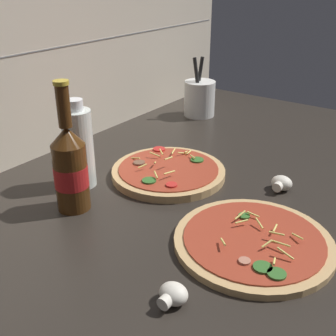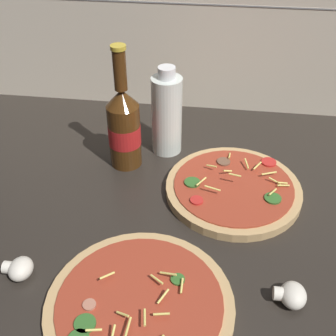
{
  "view_description": "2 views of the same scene",
  "coord_description": "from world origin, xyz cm",
  "px_view_note": "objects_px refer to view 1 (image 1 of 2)",
  "views": [
    {
      "loc": [
        -72.87,
        -44.03,
        49.12
      ],
      "look_at": [
        -6.87,
        3.57,
        9.97
      ],
      "focal_mm": 45.0,
      "sensor_mm": 36.0,
      "label": 1
    },
    {
      "loc": [
        -2.32,
        -57.23,
        59.59
      ],
      "look_at": [
        -10.6,
        5.01,
        11.47
      ],
      "focal_mm": 45.0,
      "sensor_mm": 36.0,
      "label": 2
    }
  ],
  "objects_px": {
    "pizza_near": "(253,241)",
    "mushroom_left": "(281,183)",
    "oil_bottle": "(79,147)",
    "utensil_crock": "(200,98)",
    "beer_bottle": "(70,167)",
    "pizza_far": "(168,172)",
    "mushroom_right": "(173,295)"
  },
  "relations": [
    {
      "from": "mushroom_left",
      "to": "utensil_crock",
      "type": "xyz_separation_m",
      "value": [
        0.35,
        0.44,
        0.04
      ]
    },
    {
      "from": "pizza_far",
      "to": "beer_bottle",
      "type": "distance_m",
      "value": 0.27
    },
    {
      "from": "pizza_near",
      "to": "mushroom_left",
      "type": "bearing_deg",
      "value": 10.17
    },
    {
      "from": "mushroom_left",
      "to": "pizza_far",
      "type": "bearing_deg",
      "value": 109.98
    },
    {
      "from": "utensil_crock",
      "to": "oil_bottle",
      "type": "bearing_deg",
      "value": -175.38
    },
    {
      "from": "pizza_far",
      "to": "utensil_crock",
      "type": "height_order",
      "value": "utensil_crock"
    },
    {
      "from": "mushroom_right",
      "to": "pizza_near",
      "type": "bearing_deg",
      "value": -9.66
    },
    {
      "from": "pizza_near",
      "to": "oil_bottle",
      "type": "bearing_deg",
      "value": 92.11
    },
    {
      "from": "pizza_far",
      "to": "oil_bottle",
      "type": "height_order",
      "value": "oil_bottle"
    },
    {
      "from": "pizza_near",
      "to": "utensil_crock",
      "type": "relative_size",
      "value": 1.47
    },
    {
      "from": "mushroom_left",
      "to": "beer_bottle",
      "type": "bearing_deg",
      "value": 135.42
    },
    {
      "from": "mushroom_left",
      "to": "mushroom_right",
      "type": "bearing_deg",
      "value": -179.18
    },
    {
      "from": "pizza_far",
      "to": "oil_bottle",
      "type": "distance_m",
      "value": 0.23
    },
    {
      "from": "oil_bottle",
      "to": "mushroom_right",
      "type": "xyz_separation_m",
      "value": [
        -0.19,
        -0.4,
        -0.08
      ]
    },
    {
      "from": "oil_bottle",
      "to": "mushroom_left",
      "type": "distance_m",
      "value": 0.47
    },
    {
      "from": "pizza_far",
      "to": "mushroom_right",
      "type": "xyz_separation_m",
      "value": [
        -0.35,
        -0.26,
        0.01
      ]
    },
    {
      "from": "mushroom_left",
      "to": "utensil_crock",
      "type": "height_order",
      "value": "utensil_crock"
    },
    {
      "from": "pizza_near",
      "to": "pizza_far",
      "type": "relative_size",
      "value": 1.06
    },
    {
      "from": "pizza_near",
      "to": "mushroom_left",
      "type": "relative_size",
      "value": 5.78
    },
    {
      "from": "mushroom_right",
      "to": "pizza_far",
      "type": "bearing_deg",
      "value": 36.59
    },
    {
      "from": "oil_bottle",
      "to": "utensil_crock",
      "type": "bearing_deg",
      "value": 4.62
    },
    {
      "from": "beer_bottle",
      "to": "utensil_crock",
      "type": "distance_m",
      "value": 0.69
    },
    {
      "from": "pizza_far",
      "to": "mushroom_left",
      "type": "distance_m",
      "value": 0.27
    },
    {
      "from": "oil_bottle",
      "to": "beer_bottle",
      "type": "bearing_deg",
      "value": -142.48
    },
    {
      "from": "beer_bottle",
      "to": "utensil_crock",
      "type": "height_order",
      "value": "beer_bottle"
    },
    {
      "from": "oil_bottle",
      "to": "mushroom_left",
      "type": "relative_size",
      "value": 4.07
    },
    {
      "from": "beer_bottle",
      "to": "oil_bottle",
      "type": "bearing_deg",
      "value": 37.52
    },
    {
      "from": "pizza_near",
      "to": "mushroom_right",
      "type": "height_order",
      "value": "pizza_near"
    },
    {
      "from": "pizza_near",
      "to": "pizza_far",
      "type": "xyz_separation_m",
      "value": [
        0.14,
        0.29,
        0.0
      ]
    },
    {
      "from": "pizza_near",
      "to": "oil_bottle",
      "type": "distance_m",
      "value": 0.44
    },
    {
      "from": "pizza_near",
      "to": "pizza_far",
      "type": "distance_m",
      "value": 0.33
    },
    {
      "from": "mushroom_right",
      "to": "utensil_crock",
      "type": "bearing_deg",
      "value": 29.45
    }
  ]
}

